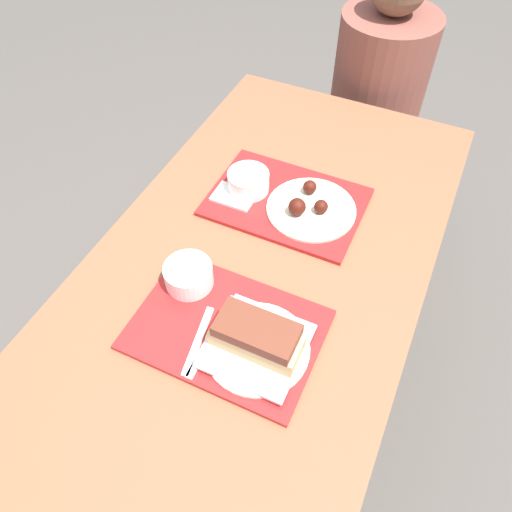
{
  "coord_description": "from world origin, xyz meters",
  "views": [
    {
      "loc": [
        0.31,
        -0.65,
        1.7
      ],
      "look_at": [
        0.0,
        0.03,
        0.79
      ],
      "focal_mm": 35.0,
      "sensor_mm": 36.0,
      "label": 1
    }
  ],
  "objects_px": {
    "bowl_coleslaw_far": "(248,181)",
    "wings_plate_far": "(310,207)",
    "brisket_sandwich_plate": "(257,340)",
    "tray_far": "(286,202)",
    "bowl_coleslaw_near": "(188,274)",
    "person_seated_across": "(380,77)",
    "tray_near": "(227,330)"
  },
  "relations": [
    {
      "from": "bowl_coleslaw_far",
      "to": "wings_plate_far",
      "type": "bearing_deg",
      "value": -1.38
    },
    {
      "from": "brisket_sandwich_plate",
      "to": "tray_far",
      "type": "bearing_deg",
      "value": 104.88
    },
    {
      "from": "bowl_coleslaw_near",
      "to": "wings_plate_far",
      "type": "xyz_separation_m",
      "value": [
        0.17,
        0.34,
        -0.02
      ]
    },
    {
      "from": "bowl_coleslaw_far",
      "to": "person_seated_across",
      "type": "relative_size",
      "value": 0.16
    },
    {
      "from": "brisket_sandwich_plate",
      "to": "person_seated_across",
      "type": "relative_size",
      "value": 0.33
    },
    {
      "from": "bowl_coleslaw_far",
      "to": "bowl_coleslaw_near",
      "type": "bearing_deg",
      "value": -87.98
    },
    {
      "from": "person_seated_across",
      "to": "bowl_coleslaw_far",
      "type": "bearing_deg",
      "value": -101.85
    },
    {
      "from": "tray_near",
      "to": "bowl_coleslaw_far",
      "type": "bearing_deg",
      "value": 109.29
    },
    {
      "from": "bowl_coleslaw_far",
      "to": "tray_far",
      "type": "bearing_deg",
      "value": 1.5
    },
    {
      "from": "tray_near",
      "to": "bowl_coleslaw_far",
      "type": "height_order",
      "value": "bowl_coleslaw_far"
    },
    {
      "from": "tray_far",
      "to": "bowl_coleslaw_near",
      "type": "bearing_deg",
      "value": -105.87
    },
    {
      "from": "bowl_coleslaw_far",
      "to": "tray_near",
      "type": "bearing_deg",
      "value": -70.71
    },
    {
      "from": "wings_plate_far",
      "to": "tray_far",
      "type": "bearing_deg",
      "value": 174.03
    },
    {
      "from": "brisket_sandwich_plate",
      "to": "bowl_coleslaw_far",
      "type": "xyz_separation_m",
      "value": [
        -0.23,
        0.43,
        -0.0
      ]
    },
    {
      "from": "tray_near",
      "to": "bowl_coleslaw_far",
      "type": "xyz_separation_m",
      "value": [
        -0.15,
        0.42,
        0.04
      ]
    },
    {
      "from": "brisket_sandwich_plate",
      "to": "tray_near",
      "type": "bearing_deg",
      "value": 167.65
    },
    {
      "from": "brisket_sandwich_plate",
      "to": "bowl_coleslaw_far",
      "type": "relative_size",
      "value": 2.0
    },
    {
      "from": "tray_near",
      "to": "brisket_sandwich_plate",
      "type": "distance_m",
      "value": 0.09
    },
    {
      "from": "tray_far",
      "to": "wings_plate_far",
      "type": "relative_size",
      "value": 1.72
    },
    {
      "from": "bowl_coleslaw_far",
      "to": "brisket_sandwich_plate",
      "type": "bearing_deg",
      "value": -62.45
    },
    {
      "from": "brisket_sandwich_plate",
      "to": "wings_plate_far",
      "type": "height_order",
      "value": "brisket_sandwich_plate"
    },
    {
      "from": "wings_plate_far",
      "to": "bowl_coleslaw_near",
      "type": "bearing_deg",
      "value": -116.29
    },
    {
      "from": "bowl_coleslaw_near",
      "to": "brisket_sandwich_plate",
      "type": "relative_size",
      "value": 0.5
    },
    {
      "from": "tray_near",
      "to": "brisket_sandwich_plate",
      "type": "relative_size",
      "value": 1.81
    },
    {
      "from": "bowl_coleslaw_near",
      "to": "wings_plate_far",
      "type": "distance_m",
      "value": 0.38
    },
    {
      "from": "brisket_sandwich_plate",
      "to": "wings_plate_far",
      "type": "relative_size",
      "value": 0.95
    },
    {
      "from": "tray_near",
      "to": "bowl_coleslaw_near",
      "type": "relative_size",
      "value": 3.61
    },
    {
      "from": "brisket_sandwich_plate",
      "to": "wings_plate_far",
      "type": "distance_m",
      "value": 0.43
    },
    {
      "from": "bowl_coleslaw_far",
      "to": "wings_plate_far",
      "type": "xyz_separation_m",
      "value": [
        0.18,
        -0.0,
        -0.02
      ]
    },
    {
      "from": "wings_plate_far",
      "to": "brisket_sandwich_plate",
      "type": "bearing_deg",
      "value": -83.73
    },
    {
      "from": "tray_far",
      "to": "bowl_coleslaw_far",
      "type": "bearing_deg",
      "value": -178.5
    },
    {
      "from": "tray_near",
      "to": "bowl_coleslaw_near",
      "type": "distance_m",
      "value": 0.16
    }
  ]
}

